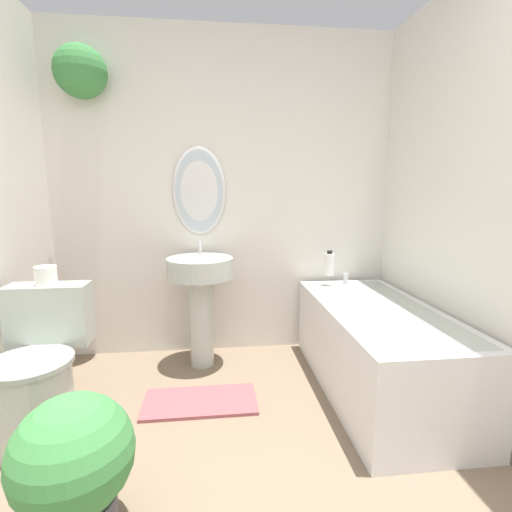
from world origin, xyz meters
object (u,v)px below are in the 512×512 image
(potted_plant, at_px, (74,464))
(toilet_paper_roll, at_px, (46,275))
(toilet, at_px, (38,376))
(bathtub, at_px, (378,347))
(shampoo_bottle, at_px, (329,264))
(pedestal_sink, at_px, (201,288))

(potted_plant, height_order, toilet_paper_roll, toilet_paper_roll)
(toilet, xyz_separation_m, bathtub, (1.89, 0.22, -0.03))
(bathtub, relative_size, potted_plant, 2.55)
(shampoo_bottle, bearing_deg, potted_plant, -133.62)
(pedestal_sink, height_order, potted_plant, pedestal_sink)
(potted_plant, bearing_deg, toilet, 121.71)
(shampoo_bottle, bearing_deg, bathtub, -75.07)
(pedestal_sink, bearing_deg, shampoo_bottle, 4.46)
(toilet, height_order, bathtub, toilet)
(toilet, relative_size, shampoo_bottle, 3.98)
(toilet, bearing_deg, bathtub, 6.48)
(pedestal_sink, distance_m, potted_plant, 1.42)
(bathtub, bearing_deg, toilet_paper_roll, -179.35)
(bathtub, relative_size, shampoo_bottle, 7.47)
(pedestal_sink, height_order, shampoo_bottle, pedestal_sink)
(bathtub, relative_size, toilet_paper_roll, 12.73)
(bathtub, distance_m, shampoo_bottle, 0.71)
(toilet_paper_roll, bearing_deg, pedestal_sink, 32.26)
(toilet, bearing_deg, toilet_paper_roll, 90.00)
(pedestal_sink, height_order, toilet_paper_roll, pedestal_sink)
(toilet, xyz_separation_m, toilet_paper_roll, (0.00, 0.19, 0.48))
(shampoo_bottle, distance_m, potted_plant, 1.99)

